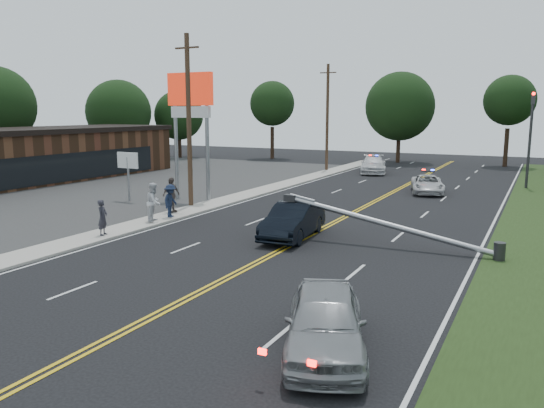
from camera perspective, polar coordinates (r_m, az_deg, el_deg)
The scene contains 24 objects.
ground at distance 17.33m, azimuth -7.21°, elevation -9.12°, with size 120.00×120.00×0.00m, color black.
parking_lot at distance 37.99m, azimuth -23.84°, elevation 0.55°, with size 25.00×60.00×0.01m, color #2D2D2D.
sidewalk at distance 29.94m, azimuth -9.69°, elevation -0.94°, with size 1.80×70.00×0.12m, color #A6A196.
centerline_yellow at distance 25.87m, azimuth 5.39°, elevation -2.67°, with size 0.36×80.00×0.00m, color gold.
pharmacy_building at distance 46.47m, azimuth -26.44°, elevation 4.65°, with size 8.40×30.40×4.30m.
pylon_sign at distance 33.88m, azimuth -8.76°, elevation 10.43°, with size 3.20×0.35×8.00m.
small_sign at distance 34.70m, azimuth -15.25°, elevation 4.12°, with size 1.60×0.14×3.10m.
traffic_signal at distance 43.49m, azimuth 26.05°, elevation 7.05°, with size 0.28×0.41×7.05m.
fallen_streetlight at distance 22.57m, azimuth 13.43°, elevation -2.40°, with size 9.36×0.44×1.91m.
utility_pole_mid at distance 31.51m, azimuth -8.94°, elevation 8.81°, with size 1.60×0.28×10.00m.
utility_pole_far at distance 50.96m, azimuth 5.97°, elevation 9.25°, with size 1.60×0.28×10.00m.
tree_3 at distance 63.69m, azimuth -16.16°, elevation 9.46°, with size 7.31×7.31×9.21m.
tree_4 at distance 66.67m, azimuth -9.99°, elevation 9.37°, with size 5.97×5.97×8.15m.
tree_5 at distance 64.24m, azimuth 0.03°, elevation 10.74°, with size 5.30×5.30×9.22m.
tree_6 at distance 60.93m, azimuth 13.59°, elevation 10.16°, with size 7.52×7.52×9.95m.
tree_7 at distance 59.87m, azimuth 24.19°, elevation 10.12°, with size 5.10×5.10×9.31m.
crashed_sedan at distance 23.87m, azimuth 2.26°, elevation -1.80°, with size 1.66×4.77×1.57m, color black.
waiting_sedan at distance 12.79m, azimuth 5.74°, elevation -12.43°, with size 1.83×4.55×1.55m, color gray.
emergency_a at distance 38.49m, azimuth 16.37°, elevation 2.05°, with size 2.08×4.52×1.25m, color silver.
emergency_b at distance 49.96m, azimuth 10.83°, elevation 4.18°, with size 2.21×5.43×1.58m, color silver.
bystander_a at distance 25.03m, azimuth -17.76°, elevation -1.39°, with size 0.59×0.39×1.62m, color #292830.
bystander_b at distance 27.51m, azimuth -12.57°, elevation 0.21°, with size 0.96×0.75×1.97m, color silver.
bystander_c at distance 28.43m, azimuth -10.86°, elevation 0.35°, with size 1.13×0.65×1.74m, color #172139.
bystander_d at distance 29.70m, azimuth -10.79°, elevation 0.97°, with size 1.15×0.48×1.96m, color #564944.
Camera 1 is at (9.34, -13.46, 5.63)m, focal length 35.00 mm.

